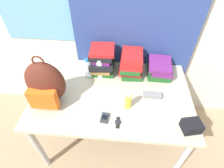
{
  "coord_description": "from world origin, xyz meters",
  "views": [
    {
      "loc": [
        0.09,
        -0.59,
        1.81
      ],
      "look_at": [
        0.0,
        0.43,
        0.81
      ],
      "focal_mm": 28.0,
      "sensor_mm": 36.0,
      "label": 1
    }
  ],
  "objects": [
    {
      "name": "wristwatch",
      "position": [
        0.07,
        0.13,
        0.71
      ],
      "size": [
        0.05,
        0.1,
        0.01
      ],
      "color": "black",
      "rests_on": "desk"
    },
    {
      "name": "curtain_blue",
      "position": [
        0.17,
        0.9,
        1.25
      ],
      "size": [
        1.14,
        0.04,
        2.5
      ],
      "color": "navy",
      "rests_on": "ground_plane"
    },
    {
      "name": "book_stack_right",
      "position": [
        0.42,
        0.72,
        0.78
      ],
      "size": [
        0.23,
        0.28,
        0.14
      ],
      "color": "#1E5623",
      "rests_on": "desk"
    },
    {
      "name": "desk",
      "position": [
        0.0,
        0.43,
        0.63
      ],
      "size": [
        1.34,
        0.87,
        0.71
      ],
      "color": "#B7B299",
      "rests_on": "ground_plane"
    },
    {
      "name": "sunglasses_case",
      "position": [
        0.34,
        0.42,
        0.72
      ],
      "size": [
        0.15,
        0.06,
        0.04
      ],
      "color": "gray",
      "rests_on": "desk"
    },
    {
      "name": "cell_phone",
      "position": [
        -0.03,
        0.16,
        0.71
      ],
      "size": [
        0.07,
        0.09,
        0.02
      ],
      "color": "#2D2D33",
      "rests_on": "desk"
    },
    {
      "name": "water_bottle",
      "position": [
        -0.24,
        0.62,
        0.8
      ],
      "size": [
        0.07,
        0.07,
        0.2
      ],
      "color": "silver",
      "rests_on": "desk"
    },
    {
      "name": "wall_back",
      "position": [
        -0.0,
        0.95,
        1.25
      ],
      "size": [
        6.0,
        0.06,
        2.5
      ],
      "color": "silver",
      "rests_on": "ground_plane"
    },
    {
      "name": "sunscreen_bottle",
      "position": [
        0.14,
        0.29,
        0.78
      ],
      "size": [
        0.05,
        0.05,
        0.15
      ],
      "color": "yellow",
      "rests_on": "desk"
    },
    {
      "name": "sports_bottle",
      "position": [
        -0.13,
        0.64,
        0.81
      ],
      "size": [
        0.08,
        0.08,
        0.22
      ],
      "color": "white",
      "rests_on": "desk"
    },
    {
      "name": "book_stack_center",
      "position": [
        0.15,
        0.72,
        0.81
      ],
      "size": [
        0.22,
        0.28,
        0.21
      ],
      "color": "#1E5623",
      "rests_on": "desk"
    },
    {
      "name": "camera_pouch",
      "position": [
        0.59,
        0.13,
        0.75
      ],
      "size": [
        0.15,
        0.13,
        0.08
      ],
      "color": "black",
      "rests_on": "desk"
    },
    {
      "name": "backpack",
      "position": [
        -0.5,
        0.31,
        0.89
      ],
      "size": [
        0.3,
        0.22,
        0.43
      ],
      "color": "#512319",
      "rests_on": "desk"
    },
    {
      "name": "book_stack_left",
      "position": [
        -0.12,
        0.72,
        0.83
      ],
      "size": [
        0.24,
        0.29,
        0.25
      ],
      "color": "#1E5623",
      "rests_on": "desk"
    }
  ]
}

